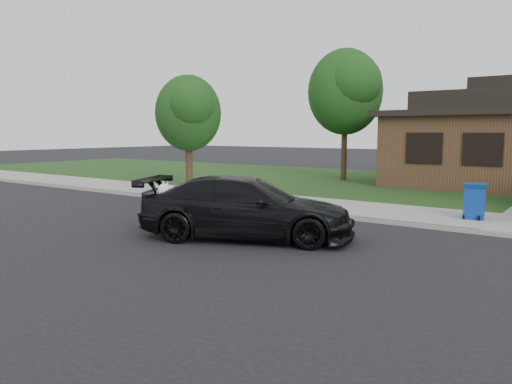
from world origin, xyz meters
The scene contains 8 objects.
ground centered at (0.00, 0.00, 0.00)m, with size 120.00×120.00×0.00m, color black.
sidewalk centered at (0.00, 5.00, 0.06)m, with size 60.00×3.00×0.12m, color gray.
curb centered at (0.00, 3.50, 0.06)m, with size 60.00×0.12×0.12m, color gray.
lawn centered at (0.00, 13.00, 0.07)m, with size 60.00×13.00×0.13m, color #193814.
sedan centered at (-0.63, -0.18, 0.73)m, with size 5.39×3.84×1.45m.
recycling_bin centered at (3.25, 5.07, 0.61)m, with size 0.67×0.67×0.97m.
tree_0 centered at (-4.34, 12.88, 4.48)m, with size 3.78×3.60×6.34m.
tree_2 centered at (-7.38, 5.11, 3.27)m, with size 2.73×2.60×4.59m.
Camera 1 is at (6.26, -9.39, 2.49)m, focal length 35.00 mm.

